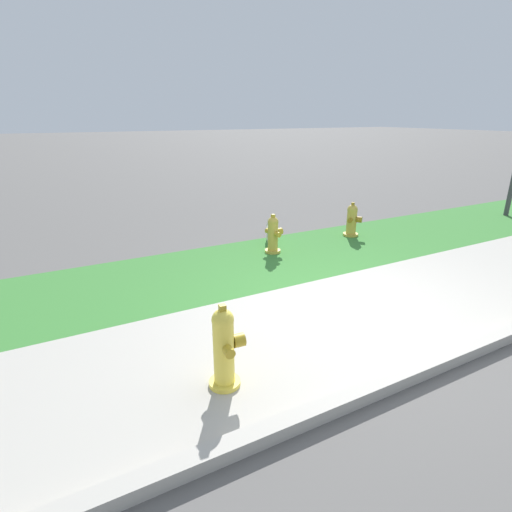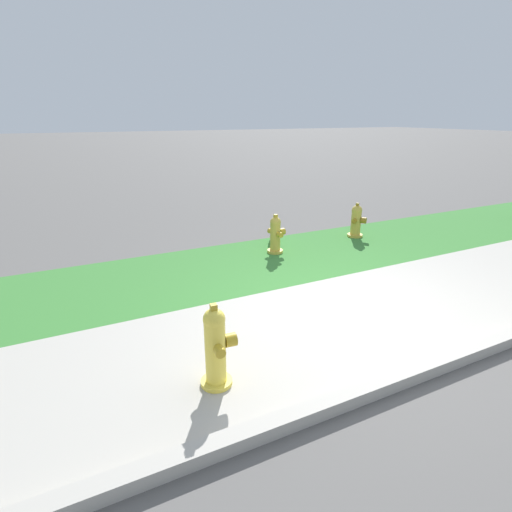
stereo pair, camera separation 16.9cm
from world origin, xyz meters
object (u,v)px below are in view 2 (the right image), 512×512
fire_hydrant_near_corner (216,347)px  small_white_dog (275,229)px  fire_hydrant_by_grass_verge (356,221)px  fire_hydrant_across_street (276,235)px

fire_hydrant_near_corner → small_white_dog: bearing=149.0°
fire_hydrant_near_corner → small_white_dog: fire_hydrant_near_corner is taller
fire_hydrant_by_grass_verge → small_white_dog: bearing=-52.8°
fire_hydrant_near_corner → fire_hydrant_by_grass_verge: fire_hydrant_near_corner is taller
fire_hydrant_by_grass_verge → small_white_dog: size_ratio=1.47×
fire_hydrant_near_corner → fire_hydrant_by_grass_verge: 5.22m
fire_hydrant_by_grass_verge → small_white_dog: (-1.59, 0.46, -0.09)m
fire_hydrant_near_corner → fire_hydrant_by_grass_verge: size_ratio=1.18×
fire_hydrant_across_street → fire_hydrant_by_grass_verge: 1.92m
fire_hydrant_near_corner → small_white_dog: size_ratio=1.73×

